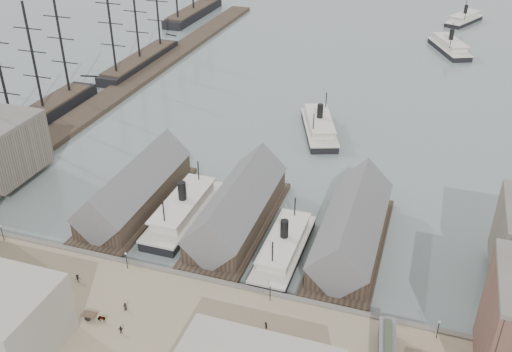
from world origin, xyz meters
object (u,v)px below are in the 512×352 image
(horse_cart_center, at_px, (97,318))
(horse_cart_left, at_px, (34,279))
(tram, at_px, (387,347))
(ferry_docked_west, at_px, (184,210))

(horse_cart_center, bearing_deg, horse_cart_left, 70.04)
(horse_cart_left, distance_m, horse_cart_center, 18.37)
(horse_cart_left, height_order, horse_cart_center, horse_cart_center)
(tram, bearing_deg, ferry_docked_west, 142.58)
(ferry_docked_west, distance_m, horse_cart_center, 37.36)
(ferry_docked_west, bearing_deg, tram, -30.36)
(tram, relative_size, horse_cart_left, 2.36)
(horse_cart_left, bearing_deg, horse_cart_center, -108.43)
(horse_cart_left, relative_size, horse_cart_center, 0.95)
(tram, xyz_separation_m, horse_cart_center, (-49.83, -7.97, -1.14))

